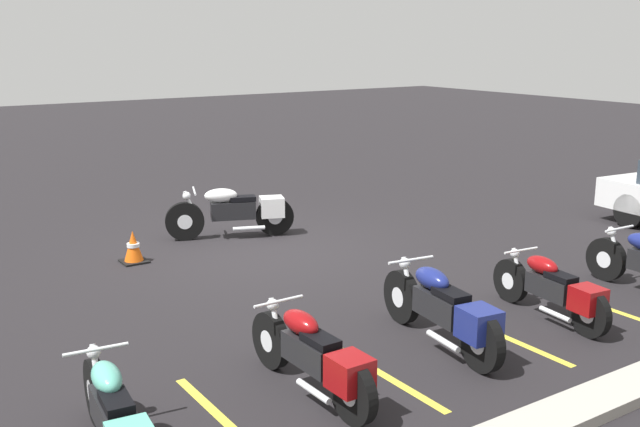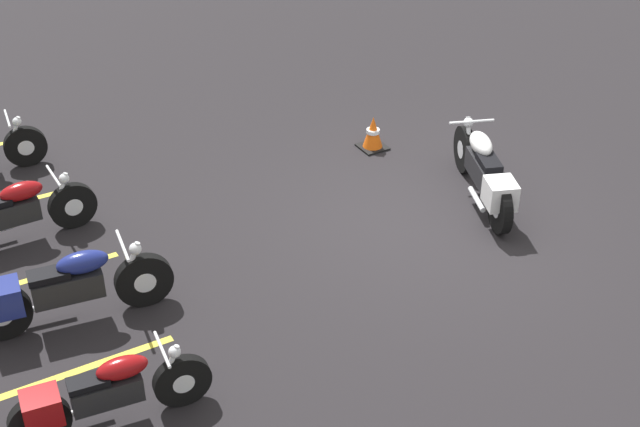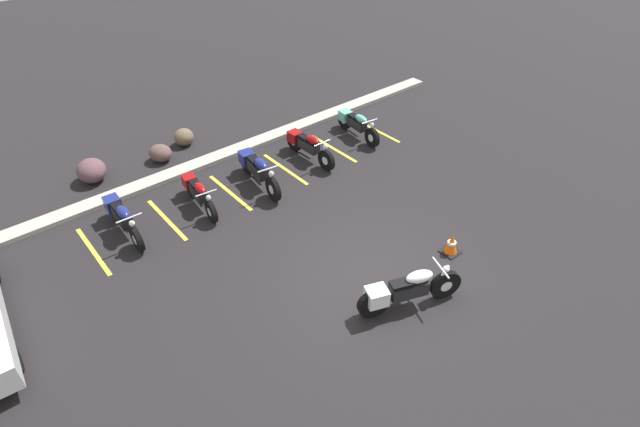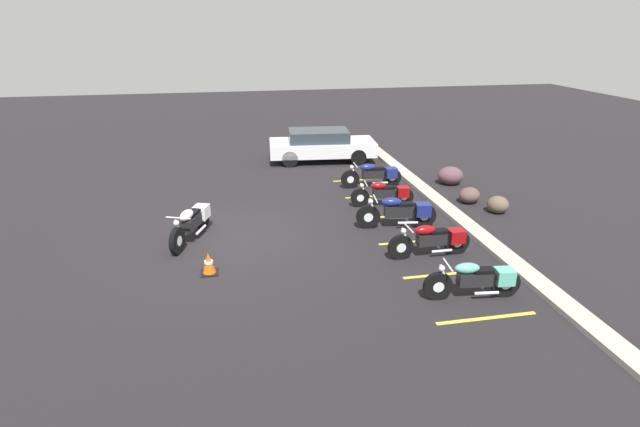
# 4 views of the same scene
# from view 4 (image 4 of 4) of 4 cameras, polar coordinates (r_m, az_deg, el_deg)

# --- Properties ---
(ground) EXTENTS (60.00, 60.00, 0.00)m
(ground) POSITION_cam_4_polar(r_m,az_deg,el_deg) (13.69, -10.16, -2.63)
(ground) COLOR black
(motorcycle_white_featured) EXTENTS (2.18, 1.04, 0.90)m
(motorcycle_white_featured) POSITION_cam_4_polar(r_m,az_deg,el_deg) (13.61, -14.41, -0.94)
(motorcycle_white_featured) COLOR black
(motorcycle_white_featured) RESTS_ON ground
(parked_bike_0) EXTENTS (0.60, 2.14, 0.84)m
(parked_bike_0) POSITION_cam_4_polar(r_m,az_deg,el_deg) (17.51, 6.25, 4.45)
(parked_bike_0) COLOR black
(parked_bike_0) RESTS_ON ground
(parked_bike_1) EXTENTS (0.59, 1.98, 0.78)m
(parked_bike_1) POSITION_cam_4_polar(r_m,az_deg,el_deg) (15.71, 7.50, 2.30)
(parked_bike_1) COLOR black
(parked_bike_1) RESTS_ON ground
(parked_bike_2) EXTENTS (0.70, 2.25, 0.89)m
(parked_bike_2) POSITION_cam_4_polar(r_m,az_deg,el_deg) (14.10, 9.19, 0.23)
(parked_bike_2) COLOR black
(parked_bike_2) RESTS_ON ground
(parked_bike_3) EXTENTS (0.59, 2.11, 0.83)m
(parked_bike_3) POSITION_cam_4_polar(r_m,az_deg,el_deg) (12.55, 12.86, -2.90)
(parked_bike_3) COLOR black
(parked_bike_3) RESTS_ON ground
(parked_bike_4) EXTENTS (0.61, 2.06, 0.81)m
(parked_bike_4) POSITION_cam_4_polar(r_m,az_deg,el_deg) (10.95, 17.55, -7.17)
(parked_bike_4) COLOR black
(parked_bike_4) RESTS_ON ground
(car_white) EXTENTS (2.16, 4.44, 1.29)m
(car_white) POSITION_cam_4_polar(r_m,az_deg,el_deg) (20.73, 0.14, 7.87)
(car_white) COLOR black
(car_white) RESTS_ON ground
(concrete_curb) EXTENTS (18.00, 0.50, 0.12)m
(concrete_curb) POSITION_cam_4_polar(r_m,az_deg,el_deg) (15.15, 15.55, -0.47)
(concrete_curb) COLOR #A8A399
(concrete_curb) RESTS_ON ground
(landscape_rock_0) EXTENTS (0.82, 0.86, 0.51)m
(landscape_rock_0) POSITION_cam_4_polar(r_m,az_deg,el_deg) (16.60, 16.72, 2.01)
(landscape_rock_0) COLOR brown
(landscape_rock_0) RESTS_ON ground
(landscape_rock_1) EXTENTS (1.03, 1.09, 0.64)m
(landscape_rock_1) POSITION_cam_4_polar(r_m,az_deg,el_deg) (18.32, 14.68, 4.21)
(landscape_rock_1) COLOR brown
(landscape_rock_1) RESTS_ON ground
(landscape_rock_2) EXTENTS (0.87, 0.87, 0.52)m
(landscape_rock_2) POSITION_cam_4_polar(r_m,az_deg,el_deg) (15.99, 19.67, 0.97)
(landscape_rock_2) COLOR brown
(landscape_rock_2) RESTS_ON ground
(traffic_cone) EXTENTS (0.40, 0.40, 0.52)m
(traffic_cone) POSITION_cam_4_polar(r_m,az_deg,el_deg) (11.77, -12.59, -5.63)
(traffic_cone) COLOR black
(traffic_cone) RESTS_ON ground
(stall_line_0) EXTENTS (0.10, 2.10, 0.00)m
(stall_line_0) POSITION_cam_4_polar(r_m,az_deg,el_deg) (18.40, 4.74, 3.88)
(stall_line_0) COLOR gold
(stall_line_0) RESTS_ON ground
(stall_line_1) EXTENTS (0.10, 2.10, 0.00)m
(stall_line_1) POSITION_cam_4_polar(r_m,az_deg,el_deg) (16.70, 6.42, 2.01)
(stall_line_1) COLOR gold
(stall_line_1) RESTS_ON ground
(stall_line_2) EXTENTS (0.10, 2.10, 0.00)m
(stall_line_2) POSITION_cam_4_polar(r_m,az_deg,el_deg) (15.05, 8.47, -0.29)
(stall_line_2) COLOR gold
(stall_line_2) RESTS_ON ground
(stall_line_3) EXTENTS (0.10, 2.10, 0.00)m
(stall_line_3) POSITION_cam_4_polar(r_m,az_deg,el_deg) (13.45, 11.03, -3.13)
(stall_line_3) COLOR gold
(stall_line_3) RESTS_ON ground
(stall_line_4) EXTENTS (0.10, 2.10, 0.00)m
(stall_line_4) POSITION_cam_4_polar(r_m,az_deg,el_deg) (11.92, 14.27, -6.72)
(stall_line_4) COLOR gold
(stall_line_4) RESTS_ON ground
(stall_line_5) EXTENTS (0.10, 2.10, 0.00)m
(stall_line_5) POSITION_cam_4_polar(r_m,az_deg,el_deg) (10.51, 18.50, -11.27)
(stall_line_5) COLOR gold
(stall_line_5) RESTS_ON ground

